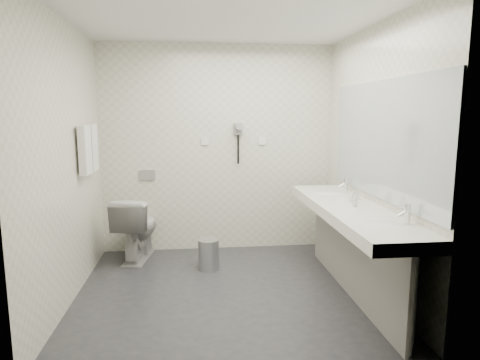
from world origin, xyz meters
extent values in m
plane|color=#27272C|center=(0.00, 0.00, 0.00)|extent=(2.80, 2.80, 0.00)
plane|color=silver|center=(0.00, 0.00, 2.50)|extent=(2.80, 2.80, 0.00)
plane|color=beige|center=(0.00, 1.30, 1.25)|extent=(2.80, 0.00, 2.80)
plane|color=beige|center=(0.00, -1.30, 1.25)|extent=(2.80, 0.00, 2.80)
plane|color=beige|center=(-1.40, 0.00, 1.25)|extent=(0.00, 2.60, 2.60)
plane|color=beige|center=(1.40, 0.00, 1.25)|extent=(0.00, 2.60, 2.60)
cube|color=white|center=(1.12, -0.20, 0.80)|extent=(0.55, 2.20, 0.10)
cube|color=gray|center=(1.15, -0.20, 0.38)|extent=(0.03, 2.15, 0.75)
cylinder|color=silver|center=(1.18, -1.24, 0.38)|extent=(0.06, 0.06, 0.75)
cylinder|color=silver|center=(1.18, 0.84, 0.38)|extent=(0.06, 0.06, 0.75)
cube|color=#B2BCC6|center=(1.39, -0.20, 1.45)|extent=(0.02, 2.20, 1.05)
ellipsoid|color=white|center=(1.12, -0.85, 0.83)|extent=(0.40, 0.31, 0.05)
ellipsoid|color=white|center=(1.12, 0.45, 0.83)|extent=(0.40, 0.31, 0.05)
cylinder|color=silver|center=(1.32, -0.85, 0.92)|extent=(0.04, 0.04, 0.15)
cylinder|color=silver|center=(1.32, 0.45, 0.92)|extent=(0.04, 0.04, 0.15)
imported|color=silver|center=(1.20, -0.07, 0.91)|extent=(0.06, 0.06, 0.12)
imported|color=silver|center=(1.15, -0.24, 0.91)|extent=(0.05, 0.05, 0.11)
cylinder|color=silver|center=(1.29, 0.08, 0.91)|extent=(0.07, 0.07, 0.11)
imported|color=white|center=(-0.96, 1.01, 0.37)|extent=(0.53, 0.79, 0.74)
cube|color=#B2B5BA|center=(-0.85, 1.29, 0.95)|extent=(0.18, 0.02, 0.12)
cylinder|color=#B2B5BA|center=(-0.15, 0.58, 0.16)|extent=(0.29, 0.29, 0.32)
cylinder|color=#B2B5BA|center=(-0.15, 0.58, 0.33)|extent=(0.23, 0.23, 0.02)
cylinder|color=silver|center=(-1.35, 0.55, 1.55)|extent=(0.02, 0.62, 0.02)
cube|color=white|center=(-1.34, 0.41, 1.33)|extent=(0.07, 0.24, 0.48)
cube|color=white|center=(-1.34, 0.69, 1.33)|extent=(0.07, 0.24, 0.48)
cube|color=gray|center=(0.25, 1.27, 1.50)|extent=(0.10, 0.04, 0.14)
cylinder|color=gray|center=(0.25, 1.20, 1.53)|extent=(0.08, 0.14, 0.08)
cylinder|color=black|center=(0.25, 1.26, 1.25)|extent=(0.02, 0.02, 0.35)
cube|color=white|center=(-0.15, 1.29, 1.35)|extent=(0.09, 0.02, 0.09)
cube|color=white|center=(0.55, 1.29, 1.35)|extent=(0.09, 0.02, 0.09)
camera|label=1|loc=(-0.28, -3.76, 1.68)|focal=31.05mm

